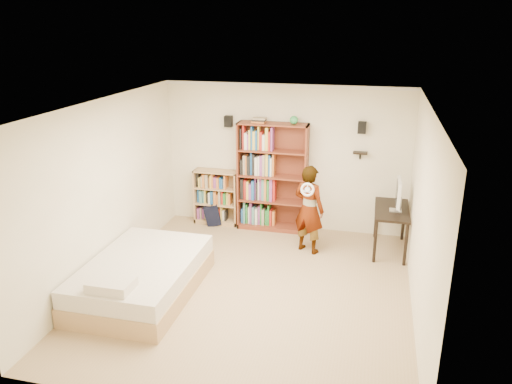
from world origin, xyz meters
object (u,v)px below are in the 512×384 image
(tall_bookshelf, at_px, (272,178))
(daybed, at_px, (142,273))
(low_bookshelf, at_px, (217,197))
(person, at_px, (309,209))
(computer_desk, at_px, (390,230))

(tall_bookshelf, bearing_deg, daybed, -115.35)
(low_bookshelf, relative_size, person, 0.70)
(computer_desk, relative_size, person, 0.74)
(low_bookshelf, relative_size, computer_desk, 0.95)
(computer_desk, xyz_separation_m, person, (-1.35, -0.35, 0.38))
(tall_bookshelf, distance_m, person, 1.17)
(daybed, bearing_deg, computer_desk, 33.71)
(tall_bookshelf, height_order, person, tall_bookshelf)
(daybed, bearing_deg, tall_bookshelf, 64.65)
(computer_desk, xyz_separation_m, daybed, (-3.46, -2.31, -0.06))
(tall_bookshelf, xyz_separation_m, computer_desk, (2.15, -0.47, -0.63))
(low_bookshelf, bearing_deg, daybed, -94.37)
(computer_desk, bearing_deg, daybed, -146.29)
(low_bookshelf, distance_m, daybed, 2.82)
(tall_bookshelf, distance_m, daybed, 3.15)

